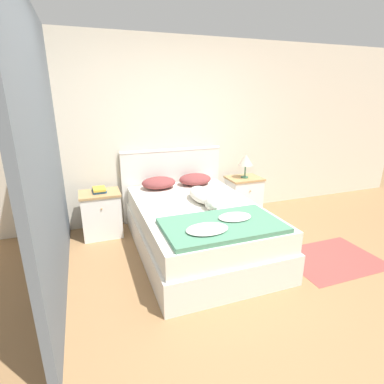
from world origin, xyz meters
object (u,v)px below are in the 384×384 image
Objects in this scene: pillow_right at (195,179)px; table_lamp at (246,161)px; bed at (198,228)px; nightstand_right at (243,196)px; book_stack at (99,190)px; nightstand_left at (102,214)px; pillow_left at (159,183)px; dog at (204,196)px.

pillow_right is 0.82m from table_lamp.
bed is 1.32m from nightstand_right.
table_lamp reaches higher than pillow_right.
bed is 9.65× the size of book_stack.
pillow_left reaches higher than nightstand_left.
dog is at bearing -143.58° from table_lamp.
nightstand_right is (2.11, 0.00, 0.00)m from nightstand_left.
pillow_right is (0.27, 0.81, 0.37)m from bed.
table_lamp reaches higher than dog.
nightstand_right is at bearing 36.93° from dog.
dog is (1.15, -0.72, 0.34)m from nightstand_left.
nightstand_right is 1.29× the size of pillow_right.
pillow_right is 1.32× the size of table_lamp.
pillow_left is at bearing 108.20° from bed.
table_lamp is at bearing 36.37° from bed.
book_stack is at bearing 147.61° from dog.
pillow_left is at bearing 179.19° from nightstand_right.
table_lamp reaches higher than nightstand_right.
nightstand_left is (-1.05, 0.79, 0.02)m from bed.
pillow_right is 1.32m from book_stack.
dog is 1.36m from book_stack.
nightstand_right is 2.79× the size of book_stack.
pillow_right is at bearing 77.20° from dog.
pillow_left is (-0.27, 0.81, 0.37)m from bed.
pillow_left reaches higher than book_stack.
nightstand_right is 1.29× the size of pillow_left.
pillow_right is 0.76m from dog.
book_stack is (0.00, 0.01, 0.33)m from nightstand_left.
nightstand_left is at bearing 179.64° from table_lamp.
pillow_left is 2.16× the size of book_stack.
nightstand_right is at bearing -0.30° from book_stack.
table_lamp is (0.00, -0.01, 0.56)m from nightstand_right.
pillow_left reaches higher than bed.
pillow_right is at bearing 178.64° from nightstand_right.
nightstand_left is at bearing 180.00° from nightstand_right.
book_stack is (-0.79, -0.01, -0.01)m from pillow_left.
pillow_left is 1.34m from table_lamp.
pillow_right is 2.16× the size of book_stack.
nightstand_left is at bearing 148.06° from dog.
bed is 3.46× the size of nightstand_left.
bed is 4.47× the size of pillow_left.
nightstand_left is 1.29× the size of pillow_left.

